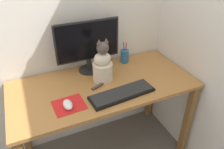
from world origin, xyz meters
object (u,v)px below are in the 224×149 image
Objects in this scene: monitor at (88,44)px; cat at (103,65)px; keyboard at (122,93)px; pen_cup at (125,56)px; computer_mouse_left at (68,105)px.

cat is (0.05, -0.17, -0.10)m from monitor.
keyboard is 0.25m from cat.
pen_cup is (0.32, 0.01, -0.17)m from monitor.
cat reaches higher than pen_cup.
monitor reaches higher than computer_mouse_left.
pen_cup is at bearing 33.25° from computer_mouse_left.
computer_mouse_left is 0.30× the size of cat.
computer_mouse_left is at bearing 172.07° from keyboard.
cat reaches higher than keyboard.
pen_cup is (0.59, 0.39, 0.03)m from computer_mouse_left.
computer_mouse_left is (-0.27, -0.38, -0.20)m from monitor.
pen_cup is at bearing 56.38° from keyboard.
computer_mouse_left reaches higher than keyboard.
cat is at bearing 32.74° from computer_mouse_left.
keyboard is at bearing -76.73° from monitor.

